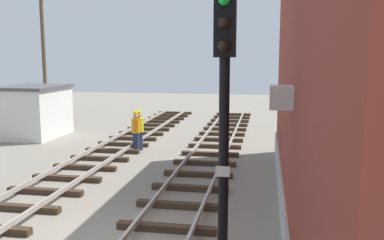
# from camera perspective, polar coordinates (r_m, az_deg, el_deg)

# --- Properties ---
(signal_mast) EXTENTS (0.36, 0.40, 5.37)m
(signal_mast) POSITION_cam_1_polar(r_m,az_deg,el_deg) (7.16, 4.35, 1.23)
(signal_mast) COLOR black
(signal_mast) RESTS_ON ground
(control_hut) EXTENTS (3.00, 3.80, 2.76)m
(control_hut) POSITION_cam_1_polar(r_m,az_deg,el_deg) (24.29, -20.62, 1.13)
(control_hut) COLOR silver
(control_hut) RESTS_ON ground
(parked_car_black) EXTENTS (4.20, 2.04, 1.76)m
(parked_car_black) POSITION_cam_1_polar(r_m,az_deg,el_deg) (29.84, -21.28, 1.43)
(parked_car_black) COLOR black
(parked_car_black) RESTS_ON ground
(parked_car_white) EXTENTS (4.20, 2.04, 1.76)m
(parked_car_white) POSITION_cam_1_polar(r_m,az_deg,el_deg) (32.49, -24.07, 1.80)
(parked_car_white) COLOR silver
(parked_car_white) RESTS_ON ground
(utility_pole_far) EXTENTS (1.80, 0.24, 8.40)m
(utility_pole_far) POSITION_cam_1_polar(r_m,az_deg,el_deg) (27.96, -19.39, 8.27)
(utility_pole_far) COLOR brown
(utility_pole_far) RESTS_ON ground
(track_worker_foreground) EXTENTS (0.40, 0.40, 1.87)m
(track_worker_foreground) POSITION_cam_1_polar(r_m,az_deg,el_deg) (19.42, -7.59, -1.49)
(track_worker_foreground) COLOR #262D4C
(track_worker_foreground) RESTS_ON ground
(track_worker_distant) EXTENTS (0.40, 0.40, 1.87)m
(track_worker_distant) POSITION_cam_1_polar(r_m,az_deg,el_deg) (19.66, -7.14, -1.36)
(track_worker_distant) COLOR #262D4C
(track_worker_distant) RESTS_ON ground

